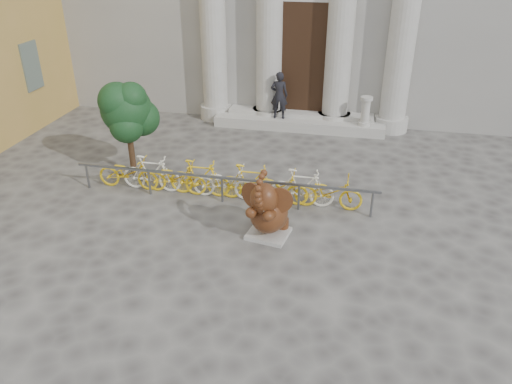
% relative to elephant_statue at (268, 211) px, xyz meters
% --- Properties ---
extents(ground, '(80.00, 80.00, 0.00)m').
position_rel_elephant_statue_xyz_m(ground, '(-0.24, -2.12, -0.66)').
color(ground, '#474442').
rests_on(ground, ground).
extents(entrance_steps, '(6.00, 1.20, 0.36)m').
position_rel_elephant_statue_xyz_m(entrance_steps, '(-0.24, 7.28, -0.48)').
color(entrance_steps, '#A8A59E').
rests_on(entrance_steps, ground).
extents(elephant_statue, '(1.20, 1.41, 1.82)m').
position_rel_elephant_statue_xyz_m(elephant_statue, '(0.00, 0.00, 0.00)').
color(elephant_statue, '#A8A59E').
rests_on(elephant_statue, ground).
extents(bike_rack, '(8.00, 0.53, 1.00)m').
position_rel_elephant_statue_xyz_m(bike_rack, '(-1.47, 1.62, -0.16)').
color(bike_rack, slate).
rests_on(bike_rack, ground).
extents(tree, '(1.59, 1.45, 2.75)m').
position_rel_elephant_statue_xyz_m(tree, '(-4.40, 2.44, 1.26)').
color(tree, '#332114').
rests_on(tree, ground).
extents(pedestrian, '(0.63, 0.44, 1.65)m').
position_rel_elephant_statue_xyz_m(pedestrian, '(-0.96, 7.12, 0.53)').
color(pedestrian, black).
rests_on(pedestrian, entrance_steps).
extents(balustrade_post, '(0.41, 0.41, 1.00)m').
position_rel_elephant_statue_xyz_m(balustrade_post, '(2.03, 6.98, 0.16)').
color(balustrade_post, '#A8A59E').
rests_on(balustrade_post, entrance_steps).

